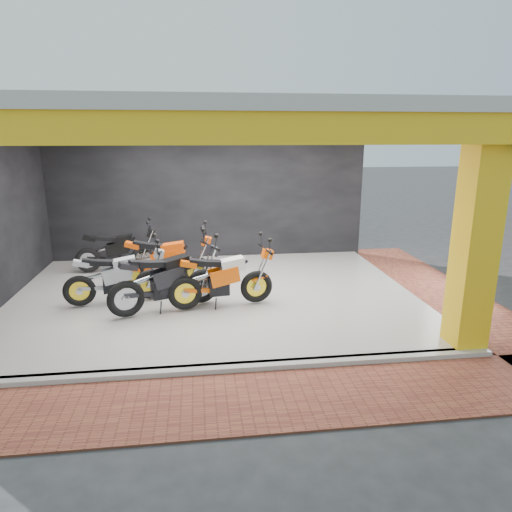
# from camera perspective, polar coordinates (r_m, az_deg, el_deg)

# --- Properties ---
(ground) EXTENTS (80.00, 80.00, 0.00)m
(ground) POSITION_cam_1_polar(r_m,az_deg,el_deg) (7.53, -4.57, -10.50)
(ground) COLOR #2D2D30
(ground) RESTS_ON ground
(showroom_floor) EXTENTS (8.00, 6.00, 0.10)m
(showroom_floor) POSITION_cam_1_polar(r_m,az_deg,el_deg) (9.35, -5.21, -5.00)
(showroom_floor) COLOR silver
(showroom_floor) RESTS_ON ground
(showroom_ceiling) EXTENTS (8.40, 6.40, 0.20)m
(showroom_ceiling) POSITION_cam_1_polar(r_m,az_deg,el_deg) (8.81, -5.77, 17.27)
(showroom_ceiling) COLOR beige
(showroom_ceiling) RESTS_ON corner_column
(back_wall) EXTENTS (8.20, 0.20, 3.50)m
(back_wall) POSITION_cam_1_polar(r_m,az_deg,el_deg) (11.99, -6.00, 7.74)
(back_wall) COLOR black
(back_wall) RESTS_ON ground
(corner_column) EXTENTS (0.50, 0.50, 3.50)m
(corner_column) POSITION_cam_1_polar(r_m,az_deg,el_deg) (7.42, 25.80, 1.95)
(corner_column) COLOR yellow
(corner_column) RESTS_ON ground
(header_beam_front) EXTENTS (8.40, 0.30, 0.40)m
(header_beam_front) POSITION_cam_1_polar(r_m,az_deg,el_deg) (5.81, -4.74, 15.63)
(header_beam_front) COLOR yellow
(header_beam_front) RESTS_ON corner_column
(header_beam_right) EXTENTS (0.30, 6.40, 0.40)m
(header_beam_right) POSITION_cam_1_polar(r_m,az_deg,el_deg) (9.79, 19.24, 14.54)
(header_beam_right) COLOR yellow
(header_beam_right) RESTS_ON corner_column
(floor_kerb) EXTENTS (8.00, 0.20, 0.10)m
(floor_kerb) POSITION_cam_1_polar(r_m,az_deg,el_deg) (6.59, -4.11, -13.88)
(floor_kerb) COLOR silver
(floor_kerb) RESTS_ON ground
(paver_front) EXTENTS (9.00, 1.40, 0.03)m
(paver_front) POSITION_cam_1_polar(r_m,az_deg,el_deg) (5.94, -3.64, -17.78)
(paver_front) COLOR #964B31
(paver_front) RESTS_ON ground
(paver_right) EXTENTS (1.40, 7.00, 0.03)m
(paver_right) POSITION_cam_1_polar(r_m,az_deg,el_deg) (10.65, 21.61, -3.73)
(paver_right) COLOR #964B31
(paver_right) RESTS_ON ground
(moto_hero) EXTENTS (2.18, 1.09, 1.28)m
(moto_hero) POSITION_cam_1_polar(r_m,az_deg,el_deg) (8.58, 0.06, -1.93)
(moto_hero) COLOR #FA5B0A
(moto_hero) RESTS_ON showroom_floor
(moto_row_a) EXTENTS (2.08, 1.08, 1.21)m
(moto_row_a) POSITION_cam_1_polar(r_m,az_deg,el_deg) (9.01, -13.21, -1.73)
(moto_row_a) COLOR #A5A7AD
(moto_row_a) RESTS_ON showroom_floor
(moto_row_b) EXTENTS (2.36, 1.58, 1.35)m
(moto_row_b) POSITION_cam_1_polar(r_m,az_deg,el_deg) (8.61, -6.82, -1.73)
(moto_row_b) COLOR black
(moto_row_b) RESTS_ON showroom_floor
(moto_row_c) EXTENTS (2.23, 1.02, 1.31)m
(moto_row_c) POSITION_cam_1_polar(r_m,az_deg,el_deg) (9.62, -7.46, -0.09)
(moto_row_c) COLOR #EA4C09
(moto_row_c) RESTS_ON showroom_floor
(moto_row_d) EXTENTS (1.96, 0.76, 1.19)m
(moto_row_d) POSITION_cam_1_polar(r_m,az_deg,el_deg) (11.02, -13.93, 1.18)
(moto_row_d) COLOR black
(moto_row_d) RESTS_ON showroom_floor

